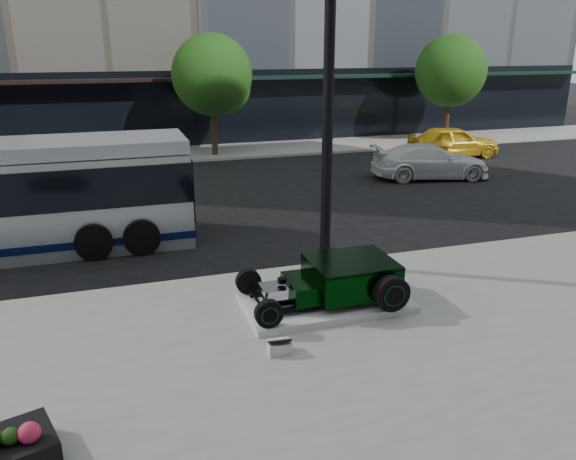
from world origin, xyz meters
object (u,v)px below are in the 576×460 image
object	(u,v)px
hot_rod	(341,278)
white_sedan	(430,161)
lamppost	(328,108)
yellow_taxi	(453,141)

from	to	relation	value
hot_rod	white_sedan	world-z (taller)	white_sedan
hot_rod	white_sedan	distance (m)	13.03
lamppost	yellow_taxi	bearing A→B (deg)	45.92
lamppost	yellow_taxi	distance (m)	16.61
white_sedan	hot_rod	bearing A→B (deg)	152.34
lamppost	white_sedan	xyz separation A→B (m)	(7.77, 7.95, -3.24)
hot_rod	lamppost	bearing A→B (deg)	77.28
white_sedan	yellow_taxi	size ratio (longest dim) A/B	1.09
lamppost	white_sedan	size ratio (longest dim) A/B	1.72
hot_rod	lamppost	xyz separation A→B (m)	(0.48, 2.13, 3.24)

